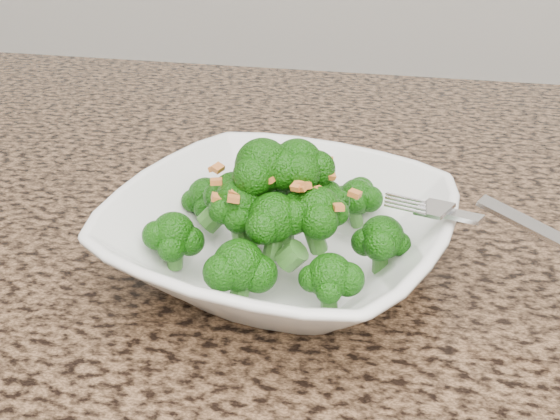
# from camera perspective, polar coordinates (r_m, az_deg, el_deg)

# --- Properties ---
(granite_counter) EXTENTS (1.64, 1.04, 0.03)m
(granite_counter) POSITION_cam_1_polar(r_m,az_deg,el_deg) (0.47, 4.83, -10.11)
(granite_counter) COLOR brown
(granite_counter) RESTS_ON cabinet
(bowl) EXTENTS (0.28, 0.28, 0.06)m
(bowl) POSITION_cam_1_polar(r_m,az_deg,el_deg) (0.49, 0.00, -2.22)
(bowl) COLOR white
(bowl) RESTS_ON granite_counter
(broccoli_pile) EXTENTS (0.20, 0.20, 0.06)m
(broccoli_pile) POSITION_cam_1_polar(r_m,az_deg,el_deg) (0.46, 0.00, 4.21)
(broccoli_pile) COLOR #155709
(broccoli_pile) RESTS_ON bowl
(garlic_topping) EXTENTS (0.12, 0.12, 0.01)m
(garlic_topping) POSITION_cam_1_polar(r_m,az_deg,el_deg) (0.45, 0.00, 8.28)
(garlic_topping) COLOR orange
(garlic_topping) RESTS_ON broccoli_pile
(fork) EXTENTS (0.18, 0.11, 0.01)m
(fork) POSITION_cam_1_polar(r_m,az_deg,el_deg) (0.46, 15.27, -0.58)
(fork) COLOR silver
(fork) RESTS_ON bowl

